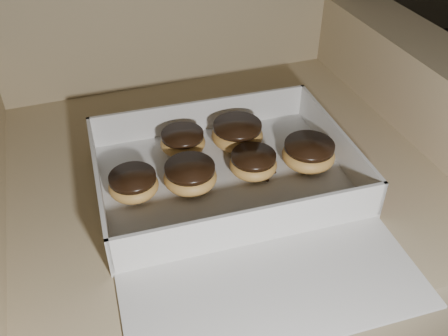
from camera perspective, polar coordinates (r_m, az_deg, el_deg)
armchair at (r=1.03m, az=-2.00°, el=-2.67°), size 0.98×0.82×1.02m
bakery_box at (r=0.81m, az=1.12°, el=-2.60°), size 0.43×0.50×0.07m
donut_a at (r=0.84m, az=3.36°, el=0.54°), size 0.08×0.08×0.04m
donut_b at (r=0.81m, az=-3.89°, el=-0.88°), size 0.09×0.09×0.04m
donut_c at (r=0.89m, az=-4.73°, el=3.04°), size 0.08×0.08×0.04m
donut_d at (r=0.90m, az=1.53°, el=3.92°), size 0.09×0.09×0.05m
donut_e at (r=0.81m, az=-10.31°, el=-1.86°), size 0.08×0.08×0.04m
donut_f at (r=0.86m, az=9.63°, el=1.61°), size 0.09×0.09×0.05m
crumb_a at (r=0.85m, az=5.77°, el=-0.48°), size 0.01×0.01×0.00m
crumb_b at (r=0.75m, az=-10.92°, el=-7.97°), size 0.01×0.01×0.00m
crumb_c at (r=0.83m, az=4.97°, el=-1.38°), size 0.01×0.01×0.00m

